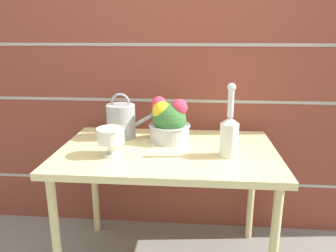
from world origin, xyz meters
TOP-DOWN VIEW (x-y plane):
  - brick_wall at (0.00, 0.48)m, footprint 3.60×0.08m
  - patio_table at (0.00, 0.00)m, footprint 1.18×0.76m
  - watering_can at (-0.29, 0.19)m, footprint 0.32×0.17m
  - crystal_pedestal_bowl at (-0.28, -0.12)m, footprint 0.15×0.15m
  - flower_planter at (-0.00, 0.14)m, footprint 0.24×0.24m
  - glass_decanter at (0.32, -0.08)m, footprint 0.10×0.10m

SIDE VIEW (x-z plane):
  - patio_table at x=0.00m, z-range 0.30..1.04m
  - crystal_pedestal_bowl at x=-0.28m, z-range 0.77..0.91m
  - watering_can at x=-0.29m, z-range 0.71..0.98m
  - flower_planter at x=0.00m, z-range 0.73..0.98m
  - glass_decanter at x=0.32m, z-range 0.67..1.05m
  - brick_wall at x=0.00m, z-range 0.00..2.20m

